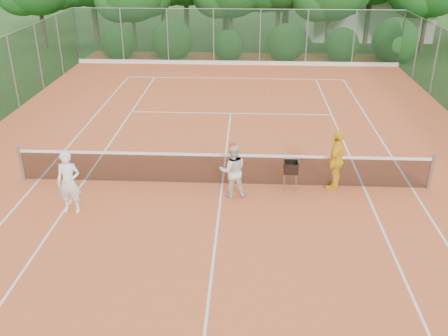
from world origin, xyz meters
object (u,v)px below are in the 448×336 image
(player_center_grp, at_px, (233,170))
(player_white, at_px, (69,182))
(ball_hopper, at_px, (291,168))
(player_yellow, at_px, (336,160))

(player_center_grp, bearing_deg, player_white, -165.54)
(player_white, relative_size, player_center_grp, 1.07)
(player_white, height_order, player_center_grp, player_white)
(player_center_grp, bearing_deg, ball_hopper, 15.28)
(player_yellow, xyz_separation_m, ball_hopper, (-1.27, -0.15, -0.21))
(player_center_grp, xyz_separation_m, player_yellow, (2.90, 0.59, 0.11))
(player_white, height_order, ball_hopper, player_white)
(player_center_grp, distance_m, player_yellow, 2.96)
(player_white, xyz_separation_m, player_center_grp, (4.20, 1.08, -0.07))
(player_center_grp, relative_size, player_yellow, 0.89)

